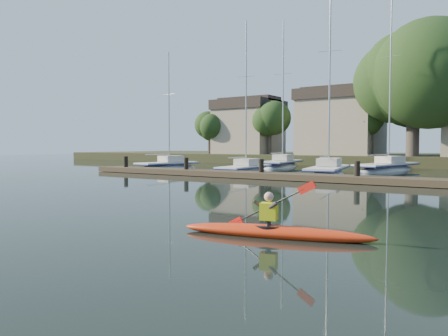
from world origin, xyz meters
The scene contains 9 objects.
ground centered at (0.00, 0.00, 0.00)m, with size 160.00×160.00×0.00m, color black.
kayak centered at (5.69, -1.22, 0.17)m, with size 4.45×1.62×1.42m.
dock centered at (0.00, 14.00, 0.20)m, with size 34.00×2.00×1.80m.
sailboat_0 centered at (-15.11, 19.05, -0.19)m, with size 2.88×7.38×11.41m.
sailboat_1 centered at (-6.51, 17.84, -0.17)m, with size 2.56×7.71×12.38m.
sailboat_2 centered at (-0.47, 18.89, -0.18)m, with size 3.72×9.08×14.64m.
sailboat_5 centered at (-8.04, 27.18, -0.19)m, with size 3.45×9.31×15.07m.
sailboat_6 centered at (1.64, 26.66, -0.18)m, with size 3.99×10.13×15.77m.
shore centered at (1.61, 40.29, 3.23)m, with size 90.00×25.25×12.75m.
Camera 1 is at (10.18, -10.00, 2.07)m, focal length 35.00 mm.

